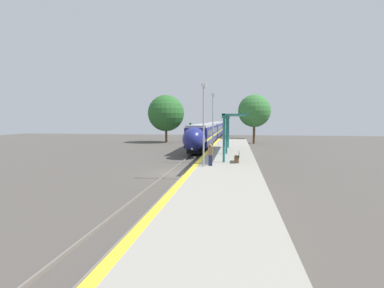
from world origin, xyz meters
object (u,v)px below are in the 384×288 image
platform_bench (238,156)px  person_waiting (210,154)px  train (213,130)px  railway_signal (190,132)px  lamppost_near (204,120)px  lamppost_mid (213,120)px

platform_bench → person_waiting: person_waiting is taller
platform_bench → person_waiting: bearing=-132.6°
train → railway_signal: bearing=-98.7°
lamppost_near → person_waiting: bearing=49.8°
train → railway_signal: 15.74m
platform_bench → lamppost_near: 4.81m
platform_bench → person_waiting: 3.06m
person_waiting → lamppost_near: bearing=-130.2°
train → person_waiting: train is taller
train → person_waiting: 39.81m
person_waiting → railway_signal: bearing=102.4°
platform_bench → railway_signal: railway_signal is taller
person_waiting → railway_signal: (-5.30, 24.14, 0.55)m
lamppost_near → lamppost_mid: size_ratio=1.00×
person_waiting → railway_signal: railway_signal is taller
train → person_waiting: bearing=-85.8°
train → lamppost_mid: (2.46, -31.69, 2.32)m
railway_signal → lamppost_near: lamppost_near is taller
platform_bench → person_waiting: size_ratio=1.06×
lamppost_near → train: bearing=93.5°
platform_bench → lamppost_mid: (-2.52, 5.78, 2.99)m
railway_signal → lamppost_mid: 16.96m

